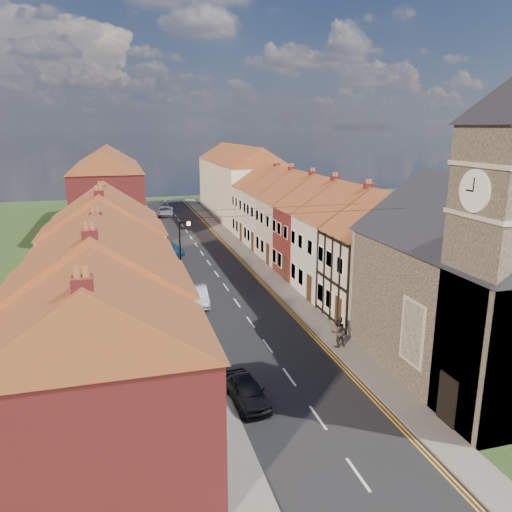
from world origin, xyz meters
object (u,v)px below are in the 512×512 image
at_px(lamppost, 182,255).
at_px(pedestrian_left, 184,345).
at_px(car_distant, 165,211).
at_px(car_far, 171,248).
at_px(church, 485,272).
at_px(car_mid, 197,296).
at_px(car_near, 247,391).
at_px(pedestrian_right, 338,332).

height_order(lamppost, pedestrian_left, lamppost).
bearing_deg(car_distant, car_far, -86.62).
relative_size(church, car_mid, 3.76).
xyz_separation_m(car_near, pedestrian_left, (-2.29, 5.47, 0.23)).
bearing_deg(car_far, pedestrian_right, -94.23).
xyz_separation_m(church, pedestrian_left, (-14.46, 6.31, -5.01)).
relative_size(car_mid, car_far, 1.00).
height_order(church, lamppost, church).
xyz_separation_m(lamppost, car_distant, (2.31, 38.30, -2.85)).
bearing_deg(car_near, church, -9.58).
xyz_separation_m(car_mid, car_far, (-0.30, 16.05, -0.08)).
height_order(pedestrian_left, pedestrian_right, pedestrian_right).
bearing_deg(pedestrian_right, car_distant, -91.85).
bearing_deg(pedestrian_left, car_near, -54.39).
xyz_separation_m(lamppost, pedestrian_left, (-1.29, -10.36, -2.67)).
bearing_deg(car_far, lamppost, -112.07).
height_order(car_distant, pedestrian_right, pedestrian_right).
relative_size(car_mid, pedestrian_right, 2.14).
bearing_deg(car_distant, church, -71.34).
distance_m(car_mid, car_far, 16.05).
relative_size(car_distant, pedestrian_right, 2.60).
bearing_deg(car_mid, church, -48.72).
bearing_deg(car_distant, car_mid, -84.54).
bearing_deg(car_far, pedestrian_left, -114.03).
xyz_separation_m(lamppost, pedestrian_right, (7.80, -11.37, -2.47)).
height_order(church, car_near, church).
bearing_deg(car_near, pedestrian_left, 107.01).
height_order(car_near, car_mid, car_mid).
xyz_separation_m(car_near, car_distant, (1.31, 54.14, 0.05)).
bearing_deg(church, pedestrian_right, 135.34).
bearing_deg(car_mid, car_far, 93.56).
bearing_deg(lamppost, car_distant, 86.55).
height_order(car_mid, car_far, car_mid).
height_order(church, car_mid, church).
xyz_separation_m(car_mid, car_distant, (1.40, 39.71, 0.02)).
distance_m(car_far, car_distant, 23.72).
relative_size(lamppost, pedestrian_left, 4.02).
height_order(lamppost, car_distant, lamppost).
xyz_separation_m(church, car_distant, (-10.86, 54.98, -5.19)).
xyz_separation_m(lamppost, car_mid, (0.91, -1.41, -2.87)).
height_order(car_mid, pedestrian_left, pedestrian_left).
height_order(church, car_distant, church).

